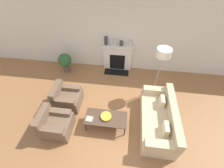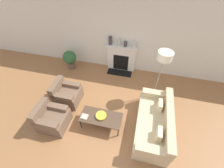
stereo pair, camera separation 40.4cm
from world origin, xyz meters
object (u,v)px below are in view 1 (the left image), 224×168
(armchair_near, at_px, (55,124))
(mantel_vase_right, at_px, (130,44))
(armchair_far, at_px, (67,98))
(coffee_table, at_px, (106,118))
(bowl, at_px, (106,116))
(potted_plant, at_px, (65,61))
(fireplace, at_px, (118,58))
(mantel_vase_left, at_px, (106,41))
(book, at_px, (89,119))
(mantel_vase_center_left, at_px, (115,42))
(mantel_vase_center_right, at_px, (121,43))
(floor_lamp, at_px, (163,56))
(couch, at_px, (159,119))

(armchair_near, relative_size, mantel_vase_right, 3.75)
(armchair_far, height_order, coffee_table, armchair_far)
(bowl, bearing_deg, potted_plant, 131.37)
(mantel_vase_right, bearing_deg, potted_plant, -170.48)
(fireplace, height_order, mantel_vase_right, mantel_vase_right)
(mantel_vase_left, bearing_deg, armchair_near, -107.75)
(armchair_near, bearing_deg, coffee_table, -77.02)
(book, distance_m, potted_plant, 2.96)
(book, xyz_separation_m, mantel_vase_center_left, (0.38, 2.92, 0.84))
(coffee_table, bearing_deg, mantel_vase_center_right, 86.47)
(mantel_vase_center_right, bearing_deg, fireplace, -173.66)
(coffee_table, height_order, potted_plant, potted_plant)
(mantel_vase_center_left, height_order, mantel_vase_center_right, mantel_vase_center_left)
(book, bearing_deg, mantel_vase_center_left, 86.29)
(book, height_order, mantel_vase_left, mantel_vase_left)
(fireplace, xyz_separation_m, mantel_vase_center_right, (0.13, 0.01, 0.67))
(floor_lamp, bearing_deg, armchair_near, -147.10)
(bowl, distance_m, potted_plant, 3.14)
(bowl, xyz_separation_m, book, (-0.46, -0.13, -0.03))
(armchair_far, bearing_deg, book, -128.13)
(bowl, distance_m, mantel_vase_center_left, 2.90)
(fireplace, distance_m, coffee_table, 2.80)
(bowl, xyz_separation_m, mantel_vase_center_right, (0.17, 2.79, 0.76))
(mantel_vase_center_right, xyz_separation_m, potted_plant, (-2.25, -0.43, -0.74))
(couch, distance_m, mantel_vase_center_left, 3.20)
(fireplace, relative_size, floor_lamp, 0.67)
(fireplace, bearing_deg, armchair_near, -115.19)
(floor_lamp, xyz_separation_m, mantel_vase_right, (-0.99, 1.25, -0.37))
(mantel_vase_center_left, bearing_deg, book, -97.41)
(mantel_vase_right, bearing_deg, couch, -68.29)
(fireplace, relative_size, potted_plant, 1.54)
(bowl, relative_size, mantel_vase_right, 1.43)
(coffee_table, xyz_separation_m, mantel_vase_right, (0.51, 2.81, 0.85))
(couch, xyz_separation_m, mantel_vase_right, (-1.03, 2.59, 0.92))
(floor_lamp, xyz_separation_m, potted_plant, (-3.57, 0.81, -1.13))
(mantel_vase_left, bearing_deg, book, -90.85)
(armchair_near, bearing_deg, mantel_vase_center_right, -27.01)
(fireplace, distance_m, couch, 2.98)
(potted_plant, bearing_deg, coffee_table, -48.88)
(coffee_table, bearing_deg, couch, 8.25)
(couch, bearing_deg, mantel_vase_center_right, -152.18)
(armchair_near, xyz_separation_m, coffee_table, (1.43, 0.33, 0.08))
(floor_lamp, height_order, mantel_vase_left, floor_lamp)
(book, bearing_deg, mantel_vase_right, 75.25)
(armchair_far, xyz_separation_m, potted_plant, (-0.65, 1.73, 0.18))
(book, height_order, mantel_vase_right, mantel_vase_right)
(fireplace, distance_m, armchair_far, 2.61)
(mantel_vase_left, relative_size, mantel_vase_center_left, 1.14)
(mantel_vase_left, bearing_deg, couch, -52.84)
(armchair_near, distance_m, mantel_vase_right, 3.80)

